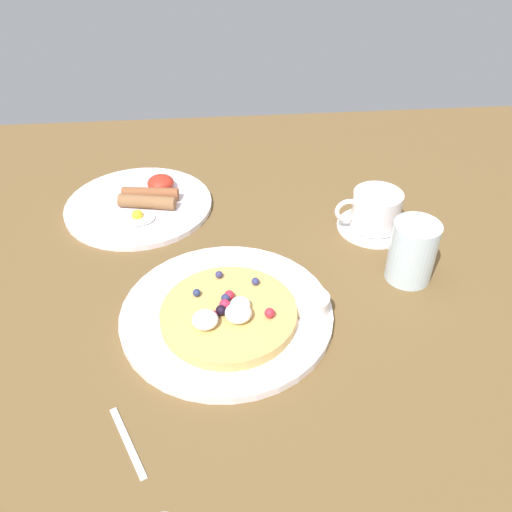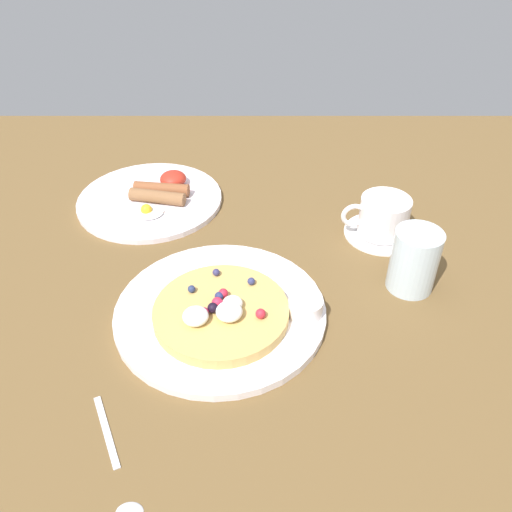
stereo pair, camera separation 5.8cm
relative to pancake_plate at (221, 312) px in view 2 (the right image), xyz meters
The scene contains 10 objects.
ground_plane 6.65cm from the pancake_plate, 97.14° to the left, with size 151.69×125.12×3.00cm, color brown.
pancake_plate is the anchor object (origin of this frame).
pancake_with_berries 2.44cm from the pancake_plate, 82.99° to the right, with size 18.71×18.71×3.80cm.
syrup_ramekin 12.05cm from the pancake_plate, ahead, with size 4.79×4.79×2.62cm.
breakfast_plate 33.08cm from the pancake_plate, 116.24° to the left, with size 26.49×26.49×1.01cm, color white.
fried_breakfast 32.71cm from the pancake_plate, 111.99° to the left, with size 10.85×14.86×2.94cm.
coffee_saucer 32.84cm from the pancake_plate, 36.53° to the left, with size 12.58×12.58×0.67cm, color white.
coffee_cup 32.87cm from the pancake_plate, 36.68° to the left, with size 11.47×8.30×6.28cm.
teaspoon 26.22cm from the pancake_plate, 110.97° to the right, with size 8.33×15.17×0.60cm.
water_glass 29.02cm from the pancake_plate, 11.91° to the left, with size 6.94×6.94×9.74cm, color silver.
Camera 2 is at (5.81, -60.22, 53.14)cm, focal length 37.23 mm.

